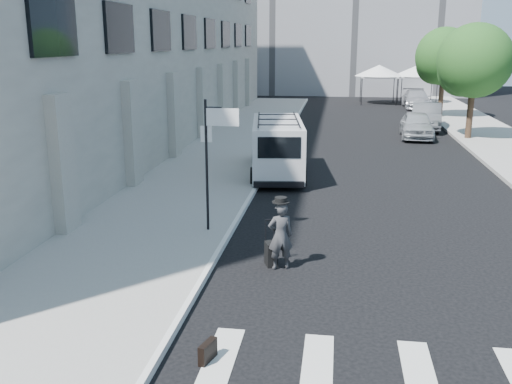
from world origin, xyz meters
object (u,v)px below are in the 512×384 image
(parked_car_a, at_px, (417,125))
(businessman, at_px, (280,236))
(briefcase, at_px, (208,352))
(suitcase, at_px, (271,254))
(cargo_van, at_px, (277,147))
(parked_car_b, at_px, (426,117))
(parked_car_c, at_px, (416,99))

(parked_car_a, bearing_deg, businessman, -102.69)
(briefcase, bearing_deg, suitcase, 99.77)
(cargo_van, relative_size, parked_car_b, 1.24)
(briefcase, bearing_deg, parked_car_c, 95.15)
(suitcase, relative_size, parked_car_a, 0.26)
(cargo_van, bearing_deg, suitcase, -92.20)
(cargo_van, bearing_deg, briefcase, -96.12)
(businessman, height_order, parked_car_c, businessman)
(businessman, relative_size, cargo_van, 0.27)
(suitcase, bearing_deg, parked_car_a, 53.09)
(suitcase, height_order, parked_car_c, parked_car_c)
(suitcase, bearing_deg, briefcase, -117.66)
(parked_car_a, distance_m, parked_car_b, 3.35)
(parked_car_a, bearing_deg, briefcase, -101.84)
(parked_car_a, height_order, parked_car_b, parked_car_b)
(businessman, distance_m, parked_car_a, 20.13)
(parked_car_c, bearing_deg, parked_car_b, -94.06)
(parked_car_c, bearing_deg, suitcase, -102.21)
(briefcase, distance_m, parked_car_c, 39.14)
(cargo_van, xyz_separation_m, parked_car_c, (8.33, 24.70, -0.42))
(businessman, height_order, parked_car_b, businessman)
(parked_car_a, relative_size, parked_car_b, 0.88)
(businessman, distance_m, parked_car_c, 34.97)
(cargo_van, distance_m, parked_car_b, 15.06)
(cargo_van, xyz_separation_m, parked_car_a, (6.53, 9.86, -0.41))
(parked_car_a, distance_m, parked_car_c, 14.95)
(businessman, bearing_deg, parked_car_a, -125.46)
(cargo_van, height_order, parked_car_a, cargo_van)
(businessman, height_order, parked_car_a, businessman)
(parked_car_b, bearing_deg, briefcase, -97.43)
(parked_car_b, bearing_deg, cargo_van, -112.22)
(parked_car_a, relative_size, parked_car_c, 0.86)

